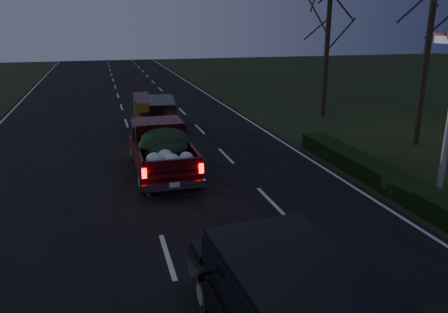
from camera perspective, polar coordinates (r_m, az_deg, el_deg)
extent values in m
plane|color=black|center=(10.72, -7.40, -12.84)|extent=(120.00, 120.00, 0.00)
cube|color=black|center=(10.72, -7.40, -12.79)|extent=(14.00, 120.00, 0.02)
cube|color=black|center=(16.00, 19.54, -2.27)|extent=(1.00, 10.00, 0.60)
cylinder|color=black|center=(21.28, 25.03, 12.60)|extent=(0.28, 0.28, 8.50)
cylinder|color=black|center=(26.55, 13.22, 12.64)|extent=(0.28, 0.28, 7.00)
cube|color=#3E080E|center=(16.26, -8.15, -0.05)|extent=(1.99, 4.96, 0.54)
cube|color=#3E080E|center=(16.92, -8.67, 3.21)|extent=(1.83, 1.59, 0.89)
cube|color=black|center=(16.89, -8.68, 3.54)|extent=(1.93, 1.49, 0.54)
cube|color=#3E080E|center=(14.95, -7.52, -0.35)|extent=(1.84, 2.78, 0.06)
ellipsoid|color=black|center=(15.30, -7.68, 1.79)|extent=(1.59, 1.78, 0.59)
cylinder|color=gray|center=(15.82, -11.58, 4.68)|extent=(0.03, 0.03, 1.98)
cube|color=red|center=(15.69, -10.77, 7.68)|extent=(0.52, 0.02, 0.34)
cube|color=gold|center=(15.75, -10.69, 6.26)|extent=(0.52, 0.02, 0.34)
cube|color=black|center=(22.81, -8.86, 4.87)|extent=(2.48, 4.84, 0.58)
cube|color=black|center=(22.45, -8.94, 6.38)|extent=(2.21, 3.58, 0.77)
cube|color=black|center=(22.43, -8.94, 6.57)|extent=(2.30, 3.50, 0.46)
cube|color=black|center=(7.04, 9.99, -17.36)|extent=(2.20, 3.79, 0.84)
cube|color=black|center=(6.99, 10.02, -16.80)|extent=(2.30, 3.69, 0.50)
cube|color=black|center=(7.68, -3.16, -15.05)|extent=(0.12, 0.24, 0.17)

